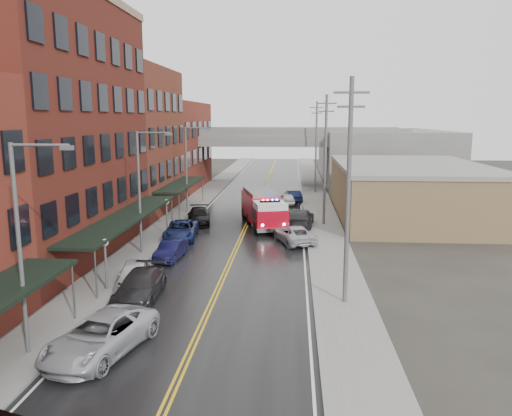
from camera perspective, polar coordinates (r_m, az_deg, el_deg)
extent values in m
cube|color=black|center=(42.38, -1.66, -3.27)|extent=(11.00, 160.00, 0.02)
cube|color=slate|center=(43.72, -11.23, -2.96)|extent=(3.00, 160.00, 0.15)
cube|color=slate|center=(42.24, 8.25, -3.33)|extent=(3.00, 160.00, 0.15)
cube|color=gray|center=(43.31, -9.13, -3.01)|extent=(0.30, 160.00, 0.15)
cube|color=gray|center=(42.15, 6.01, -3.31)|extent=(0.30, 160.00, 0.15)
cube|color=#502015|center=(38.29, -23.34, 8.04)|extent=(9.00, 20.00, 18.00)
cube|color=maroon|center=(54.46, -14.68, 7.40)|extent=(9.00, 15.00, 15.00)
cube|color=maroon|center=(71.29, -10.05, 6.98)|extent=(9.00, 20.00, 12.00)
cube|color=brown|center=(52.80, 17.07, 1.74)|extent=(14.00, 22.00, 5.00)
cube|color=slate|center=(82.31, 13.98, 5.87)|extent=(18.00, 30.00, 8.00)
cylinder|color=slate|center=(26.37, -20.14, -9.07)|extent=(0.10, 0.10, 3.00)
cube|color=black|center=(36.64, -14.61, -0.98)|extent=(2.60, 18.00, 0.18)
cylinder|color=slate|center=(28.80, -17.84, -7.29)|extent=(0.10, 0.10, 3.00)
cylinder|color=slate|center=(44.69, -9.58, -0.74)|extent=(0.10, 0.10, 3.00)
cube|color=black|center=(53.26, -8.54, 2.69)|extent=(2.60, 13.00, 0.18)
cylinder|color=slate|center=(47.37, -8.77, -0.10)|extent=(0.10, 0.10, 3.00)
cylinder|color=slate|center=(59.15, -6.11, 2.04)|extent=(0.10, 0.10, 3.00)
cylinder|color=#59595B|center=(30.27, -16.78, -6.58)|extent=(0.14, 0.14, 2.80)
sphere|color=silver|center=(29.88, -16.93, -3.82)|extent=(0.44, 0.44, 0.44)
cylinder|color=#59595B|center=(43.21, -10.14, -1.28)|extent=(0.14, 0.14, 2.80)
sphere|color=silver|center=(42.93, -10.21, 0.68)|extent=(0.44, 0.44, 0.44)
cylinder|color=#59595B|center=(22.67, -25.39, -4.66)|extent=(0.18, 0.18, 9.00)
cylinder|color=#59595B|center=(21.44, -23.50, 6.61)|extent=(2.40, 0.12, 0.12)
cube|color=#59595B|center=(20.96, -20.80, 6.45)|extent=(0.50, 0.22, 0.18)
cylinder|color=#59595B|center=(37.10, -13.19, 1.57)|extent=(0.18, 0.18, 9.00)
cylinder|color=#59595B|center=(36.36, -11.66, 8.43)|extent=(2.40, 0.12, 0.12)
cube|color=#59595B|center=(36.08, -9.96, 8.31)|extent=(0.50, 0.22, 0.18)
cylinder|color=#59595B|center=(52.45, -7.96, 4.24)|extent=(0.18, 0.18, 9.00)
cylinder|color=#59595B|center=(51.93, -6.77, 9.08)|extent=(2.40, 0.12, 0.12)
cube|color=#59595B|center=(51.73, -5.56, 8.98)|extent=(0.50, 0.22, 0.18)
cylinder|color=#59595B|center=(26.41, 10.49, 1.50)|extent=(0.24, 0.24, 12.00)
cube|color=#59595B|center=(26.14, 10.87, 12.84)|extent=(1.80, 0.12, 0.12)
cube|color=#59595B|center=(26.11, 10.82, 11.31)|extent=(1.40, 0.12, 0.12)
cylinder|color=#59595B|center=(46.21, 7.91, 5.30)|extent=(0.24, 0.24, 12.00)
cube|color=#59595B|center=(46.06, 8.08, 11.76)|extent=(1.80, 0.12, 0.12)
cube|color=#59595B|center=(46.04, 8.05, 10.89)|extent=(1.40, 0.12, 0.12)
cylinder|color=#59595B|center=(66.13, 6.88, 6.81)|extent=(0.24, 0.24, 12.00)
cube|color=#59595B|center=(66.03, 6.98, 11.32)|extent=(1.80, 0.12, 0.12)
cube|color=#59595B|center=(66.02, 6.96, 10.71)|extent=(1.40, 0.12, 0.12)
cube|color=slate|center=(73.16, 0.97, 7.81)|extent=(40.00, 10.00, 1.50)
cube|color=slate|center=(74.88, -7.51, 4.90)|extent=(1.60, 8.00, 6.00)
cube|color=slate|center=(73.59, 9.57, 4.75)|extent=(1.60, 8.00, 6.00)
cube|color=#B4081B|center=(47.41, 0.52, 0.28)|extent=(4.21, 6.54, 2.31)
cube|color=#B4081B|center=(43.35, 1.60, -1.12)|extent=(3.39, 3.47, 1.65)
cube|color=silver|center=(43.14, 1.60, 0.31)|extent=(3.20, 3.22, 0.55)
cube|color=black|center=(43.49, 1.54, -0.64)|extent=(3.12, 2.41, 0.88)
cube|color=slate|center=(47.20, 0.52, 1.86)|extent=(3.83, 6.05, 0.33)
cube|color=black|center=(43.08, 1.61, 0.79)|extent=(1.78, 0.75, 0.15)
sphere|color=#FF0C0C|center=(42.94, 0.82, 0.88)|extent=(0.22, 0.22, 0.22)
sphere|color=#1933FF|center=(43.20, 2.39, 0.93)|extent=(0.22, 0.22, 0.22)
cylinder|color=black|center=(43.18, 0.05, -2.28)|extent=(1.16, 0.65, 1.10)
cylinder|color=black|center=(43.68, 3.17, -2.15)|extent=(1.16, 0.65, 1.10)
cylinder|color=black|center=(46.88, -0.81, -1.27)|extent=(1.16, 0.65, 1.10)
cylinder|color=black|center=(47.34, 2.08, -1.16)|extent=(1.16, 0.65, 1.10)
cylinder|color=black|center=(49.54, -1.34, -0.64)|extent=(1.16, 0.65, 1.10)
cylinder|color=black|center=(49.97, 1.39, -0.54)|extent=(1.16, 0.65, 1.10)
imported|color=#ACAEB4|center=(22.88, -17.31, -13.74)|extent=(4.13, 6.40, 1.64)
imported|color=black|center=(28.72, -13.10, -8.64)|extent=(2.34, 5.38, 1.54)
imported|color=silver|center=(30.70, -13.72, -7.41)|extent=(2.61, 4.80, 1.55)
imported|color=black|center=(36.07, -9.71, -4.77)|extent=(1.74, 4.17, 1.34)
imported|color=navy|center=(41.86, -8.56, -2.52)|extent=(2.95, 5.57, 1.49)
imported|color=black|center=(47.53, -6.57, -0.93)|extent=(2.97, 5.45, 1.50)
imported|color=#ABAEB4|center=(40.24, 4.40, -3.01)|extent=(3.84, 5.57, 1.42)
imported|color=#2A2A2C|center=(46.07, 5.07, -1.15)|extent=(2.84, 5.94, 1.67)
imported|color=silver|center=(57.91, 3.57, 1.06)|extent=(2.12, 4.09, 1.33)
imported|color=black|center=(59.48, 4.23, 1.36)|extent=(2.34, 4.62, 1.45)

